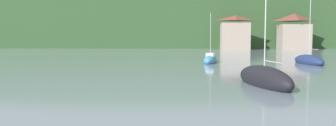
% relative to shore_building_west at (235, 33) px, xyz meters
% --- Properties ---
extents(wooded_hillside, '(352.00, 55.58, 39.44)m').
position_rel_shore_building_west_xyz_m(wooded_hillside, '(-22.34, 38.67, 2.11)').
color(wooded_hillside, '#2D4C28').
rests_on(wooded_hillside, ground_plane).
extents(shore_building_west, '(7.13, 3.71, 8.22)m').
position_rel_shore_building_west_xyz_m(shore_building_west, '(0.00, 0.00, 0.00)').
color(shore_building_west, gray).
rests_on(shore_building_west, ground_plane).
extents(shore_building_westcentral, '(7.25, 5.53, 8.71)m').
position_rel_shore_building_west_xyz_m(shore_building_westcentral, '(14.30, 0.87, 0.24)').
color(shore_building_westcentral, gray).
rests_on(shore_building_westcentral, ground_plane).
extents(sailboat_far_0, '(2.61, 6.72, 9.97)m').
position_rel_shore_building_west_xyz_m(sailboat_far_0, '(2.32, -41.16, -3.63)').
color(sailboat_far_0, navy).
rests_on(sailboat_far_0, ground_plane).
extents(sailboat_far_3, '(2.68, 5.37, 6.70)m').
position_rel_shore_building_west_xyz_m(sailboat_far_3, '(-9.59, -39.91, -3.63)').
color(sailboat_far_3, teal).
rests_on(sailboat_far_3, ground_plane).
extents(sailboat_mid_5, '(3.40, 7.46, 8.04)m').
position_rel_shore_building_west_xyz_m(sailboat_mid_5, '(-7.66, -59.67, -3.55)').
color(sailboat_mid_5, black).
rests_on(sailboat_mid_5, ground_plane).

